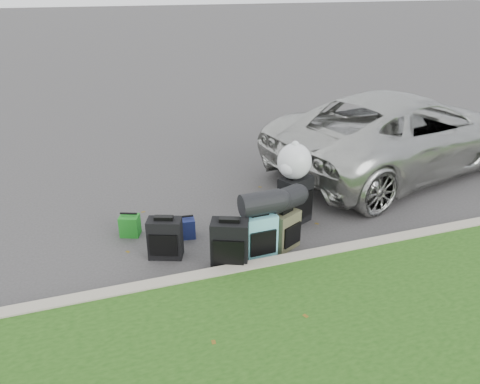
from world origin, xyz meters
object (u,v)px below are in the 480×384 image
object	(u,v)px
suitcase_large_black_left	(230,245)
suv	(402,132)
suitcase_olive	(285,230)
suitcase_teal	(259,236)
tote_navy	(185,228)
suitcase_small_black	(165,238)
tote_green	(130,225)
suitcase_large_black_right	(295,200)

from	to	relation	value
suitcase_large_black_left	suv	bearing A→B (deg)	51.18
suitcase_large_black_left	suitcase_olive	size ratio (longest dim) A/B	1.24
suitcase_large_black_left	suitcase_olive	distance (m)	0.87
suitcase_teal	tote_navy	size ratio (longest dim) A/B	2.14
suitcase_small_black	tote_green	xyz separation A→B (m)	(-0.37, 0.71, -0.12)
suitcase_small_black	tote_navy	size ratio (longest dim) A/B	1.91
suitcase_teal	tote_navy	distance (m)	1.13
suv	suitcase_small_black	distance (m)	5.00
suitcase_large_black_right	suitcase_large_black_left	bearing A→B (deg)	-169.98
suitcase_olive	suv	bearing A→B (deg)	4.38
suitcase_olive	suitcase_teal	bearing A→B (deg)	167.01
suitcase_large_black_left	tote_green	distance (m)	1.65
suv	suitcase_olive	bearing A→B (deg)	107.26
suitcase_small_black	tote_green	bearing A→B (deg)	138.09
suv	suitcase_small_black	world-z (taller)	suv
suitcase_small_black	suitcase_large_black_right	world-z (taller)	suitcase_large_black_right
suv	suitcase_teal	bearing A→B (deg)	105.53
suitcase_olive	tote_navy	xyz separation A→B (m)	(-1.20, 0.69, -0.12)
suv	suitcase_small_black	size ratio (longest dim) A/B	9.73
suv	suitcase_olive	distance (m)	3.73
suitcase_olive	suitcase_large_black_left	bearing A→B (deg)	168.94
suitcase_large_black_left	tote_navy	xyz separation A→B (m)	(-0.36, 0.93, -0.19)
suv	suitcase_small_black	xyz separation A→B (m)	(-4.71, -1.63, -0.46)
tote_green	suv	bearing A→B (deg)	31.80
suv	suitcase_teal	size ratio (longest dim) A/B	8.68
suitcase_teal	tote_green	world-z (taller)	suitcase_teal
suitcase_teal	suitcase_large_black_right	world-z (taller)	suitcase_large_black_right
suitcase_teal	tote_green	distance (m)	1.88
suitcase_large_black_left	tote_navy	bearing A→B (deg)	134.03
suitcase_large_black_right	tote_navy	size ratio (longest dim) A/B	2.53
suitcase_olive	suitcase_large_black_right	distance (m)	0.76
suitcase_large_black_right	suv	bearing A→B (deg)	1.38
suv	tote_green	bearing A→B (deg)	86.32
suv	suitcase_large_black_right	xyz separation A→B (m)	(-2.74, -1.29, -0.37)
suitcase_large_black_left	suitcase_large_black_right	distance (m)	1.53
suitcase_small_black	suv	bearing A→B (deg)	39.60
suitcase_teal	suitcase_large_black_right	xyz separation A→B (m)	(0.83, 0.72, 0.06)
suv	suitcase_olive	world-z (taller)	suv
suitcase_large_black_left	tote_navy	distance (m)	1.01
suv	tote_green	distance (m)	5.19
suitcase_large_black_left	tote_green	xyz separation A→B (m)	(-1.08, 1.23, -0.18)
suv	suitcase_large_black_left	distance (m)	4.56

